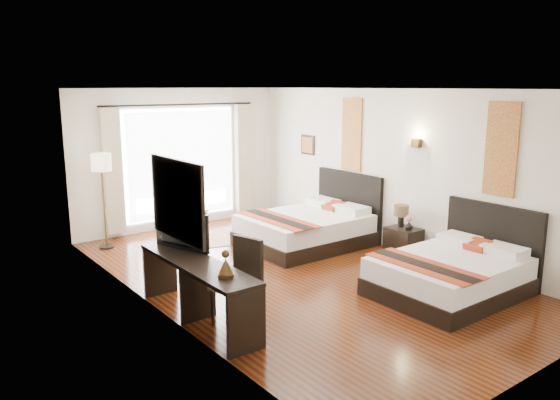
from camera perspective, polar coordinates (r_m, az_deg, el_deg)
floor at (r=8.46m, az=1.63°, el=-7.83°), size 4.50×7.50×0.01m
ceiling at (r=7.97m, az=1.75°, el=11.46°), size 4.50×7.50×0.02m
wall_headboard at (r=9.64m, az=12.17°, el=2.97°), size 0.01×7.50×2.80m
wall_desk at (r=6.94m, az=-12.93°, el=-0.46°), size 0.01×7.50×2.80m
wall_window at (r=11.23m, az=-10.38°, el=4.28°), size 4.50×0.01×2.80m
wall_entry at (r=5.75m, az=25.77°, el=-3.93°), size 4.50×0.01×2.80m
window_glass at (r=11.23m, az=-10.32°, el=3.76°), size 2.40×0.02×2.20m
sheer_curtain at (r=11.18m, az=-10.18°, el=3.73°), size 2.30×0.02×2.10m
drape_left at (r=10.58m, az=-17.10°, el=2.83°), size 0.35×0.14×2.35m
drape_right at (r=11.86m, az=-3.83°, el=4.26°), size 0.35×0.14×2.35m
art_panel_near at (r=8.45m, az=22.12°, el=4.91°), size 0.03×0.50×1.35m
art_panel_far at (r=10.33m, az=7.51°, el=6.79°), size 0.03×0.50×1.35m
wall_sconce at (r=9.27m, az=14.08°, el=5.78°), size 0.10×0.14×0.14m
mirror_frame at (r=6.42m, az=-10.71°, el=0.01°), size 0.04×1.25×0.95m
mirror_glass at (r=6.43m, az=-10.51°, el=0.03°), size 0.01×1.12×0.82m
bed_near at (r=8.01m, az=17.64°, el=-7.24°), size 2.05×1.60×1.15m
bed_far at (r=9.93m, az=3.02°, el=-2.88°), size 2.20×1.72×1.24m
nightstand at (r=9.42m, az=12.74°, el=-4.39°), size 0.43×0.54×0.51m
table_lamp at (r=9.35m, az=12.55°, el=-1.26°), size 0.25×0.25×0.39m
vase at (r=9.23m, az=13.31°, el=-2.74°), size 0.16×0.16×0.14m
console_desk at (r=6.85m, az=-8.59°, el=-9.39°), size 0.50×2.20×0.76m
television at (r=7.13m, az=-10.72°, el=-3.28°), size 0.42×0.87×0.51m
bronze_figurine at (r=6.13m, az=-5.70°, el=-6.80°), size 0.24×0.24×0.27m
desk_chair at (r=6.72m, az=-4.43°, el=-10.26°), size 0.59×0.59×1.05m
floor_lamp at (r=9.98m, az=-18.15°, el=3.15°), size 0.34×0.34×1.70m
side_table at (r=10.79m, az=-10.81°, el=-2.10°), size 0.48×0.48×0.56m
fruit_bowl at (r=10.69m, az=-10.99°, el=-0.55°), size 0.25×0.25×0.06m
window_chair at (r=10.89m, az=-9.12°, el=-1.92°), size 0.53×0.53×0.92m
jute_rug at (r=10.19m, az=-7.88°, el=-4.43°), size 1.25×0.98×0.01m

